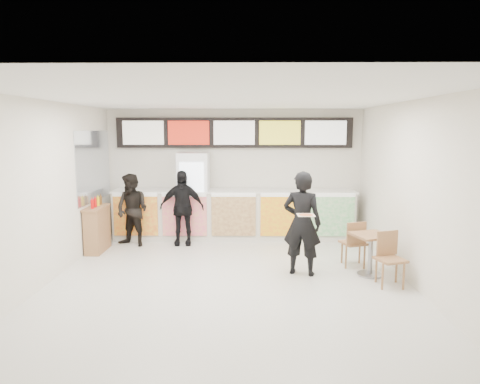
{
  "coord_description": "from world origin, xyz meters",
  "views": [
    {
      "loc": [
        0.28,
        -6.65,
        2.53
      ],
      "look_at": [
        0.17,
        1.2,
        1.37
      ],
      "focal_mm": 32.0,
      "sensor_mm": 36.0,
      "label": 1
    }
  ],
  "objects_px": {
    "customer_left": "(132,210)",
    "cafe_table": "(371,247)",
    "service_counter": "(234,214)",
    "customer_mid": "(182,208)",
    "condiment_ledge": "(97,229)",
    "drinks_fridge": "(194,196)",
    "customer_main": "(302,223)"
  },
  "relations": [
    {
      "from": "service_counter",
      "to": "customer_left",
      "type": "relative_size",
      "value": 3.51
    },
    {
      "from": "customer_left",
      "to": "condiment_ledge",
      "type": "bearing_deg",
      "value": -122.33
    },
    {
      "from": "service_counter",
      "to": "customer_left",
      "type": "height_order",
      "value": "customer_left"
    },
    {
      "from": "drinks_fridge",
      "to": "customer_left",
      "type": "distance_m",
      "value": 1.45
    },
    {
      "from": "customer_left",
      "to": "condiment_ledge",
      "type": "height_order",
      "value": "customer_left"
    },
    {
      "from": "customer_main",
      "to": "customer_left",
      "type": "height_order",
      "value": "customer_main"
    },
    {
      "from": "drinks_fridge",
      "to": "customer_left",
      "type": "height_order",
      "value": "drinks_fridge"
    },
    {
      "from": "customer_main",
      "to": "cafe_table",
      "type": "distance_m",
      "value": 1.26
    },
    {
      "from": "service_counter",
      "to": "customer_mid",
      "type": "distance_m",
      "value": 1.28
    },
    {
      "from": "customer_left",
      "to": "cafe_table",
      "type": "relative_size",
      "value": 1.02
    },
    {
      "from": "cafe_table",
      "to": "condiment_ledge",
      "type": "distance_m",
      "value": 5.46
    },
    {
      "from": "cafe_table",
      "to": "condiment_ledge",
      "type": "xyz_separation_m",
      "value": [
        -5.26,
        1.43,
        -0.03
      ]
    },
    {
      "from": "drinks_fridge",
      "to": "cafe_table",
      "type": "bearing_deg",
      "value": -36.98
    },
    {
      "from": "cafe_table",
      "to": "drinks_fridge",
      "type": "bearing_deg",
      "value": 124.63
    },
    {
      "from": "customer_main",
      "to": "cafe_table",
      "type": "height_order",
      "value": "customer_main"
    },
    {
      "from": "customer_mid",
      "to": "condiment_ledge",
      "type": "relative_size",
      "value": 1.47
    },
    {
      "from": "drinks_fridge",
      "to": "customer_main",
      "type": "relative_size",
      "value": 1.1
    },
    {
      "from": "drinks_fridge",
      "to": "customer_mid",
      "type": "bearing_deg",
      "value": -109.32
    },
    {
      "from": "condiment_ledge",
      "to": "drinks_fridge",
      "type": "bearing_deg",
      "value": 30.59
    },
    {
      "from": "customer_mid",
      "to": "customer_left",
      "type": "bearing_deg",
      "value": -174.86
    },
    {
      "from": "cafe_table",
      "to": "service_counter",
      "type": "bearing_deg",
      "value": 115.64
    },
    {
      "from": "customer_mid",
      "to": "condiment_ledge",
      "type": "bearing_deg",
      "value": -163.3
    },
    {
      "from": "service_counter",
      "to": "cafe_table",
      "type": "distance_m",
      "value": 3.52
    },
    {
      "from": "customer_left",
      "to": "condiment_ledge",
      "type": "relative_size",
      "value": 1.41
    },
    {
      "from": "customer_left",
      "to": "cafe_table",
      "type": "height_order",
      "value": "customer_left"
    },
    {
      "from": "customer_mid",
      "to": "cafe_table",
      "type": "height_order",
      "value": "customer_mid"
    },
    {
      "from": "drinks_fridge",
      "to": "cafe_table",
      "type": "xyz_separation_m",
      "value": [
        3.38,
        -2.54,
        -0.49
      ]
    },
    {
      "from": "customer_mid",
      "to": "customer_main",
      "type": "bearing_deg",
      "value": -40.53
    },
    {
      "from": "drinks_fridge",
      "to": "customer_mid",
      "type": "relative_size",
      "value": 1.21
    },
    {
      "from": "service_counter",
      "to": "drinks_fridge",
      "type": "bearing_deg",
      "value": 179.01
    },
    {
      "from": "service_counter",
      "to": "condiment_ledge",
      "type": "bearing_deg",
      "value": -158.72
    },
    {
      "from": "condiment_ledge",
      "to": "cafe_table",
      "type": "bearing_deg",
      "value": -15.2
    }
  ]
}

